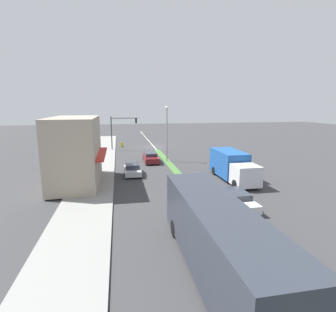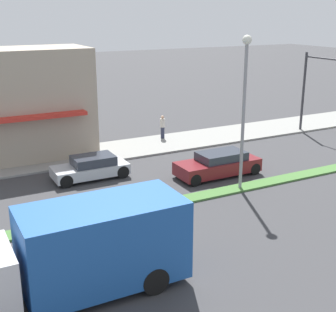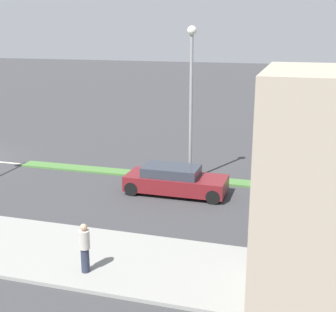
% 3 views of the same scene
% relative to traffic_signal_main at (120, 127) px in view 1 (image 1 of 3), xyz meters
% --- Properties ---
extents(ground_plane, '(160.00, 160.00, 0.00)m').
position_rel_traffic_signal_main_xyz_m(ground_plane, '(-6.12, 15.60, -3.90)').
color(ground_plane, '#38383A').
extents(sidewalk_right, '(4.00, 73.00, 0.12)m').
position_rel_traffic_signal_main_xyz_m(sidewalk_right, '(2.88, 16.10, -3.84)').
color(sidewalk_right, gray).
rests_on(sidewalk_right, ground).
extents(median_strip, '(0.90, 46.00, 0.10)m').
position_rel_traffic_signal_main_xyz_m(median_strip, '(-6.12, 24.60, -3.85)').
color(median_strip, '#477538').
rests_on(median_strip, ground).
extents(lane_marking_center, '(0.16, 60.00, 0.01)m').
position_rel_traffic_signal_main_xyz_m(lane_marking_center, '(-6.12, -2.40, -3.90)').
color(lane_marking_center, beige).
rests_on(lane_marking_center, ground).
extents(building_corner_store, '(4.81, 8.72, 6.36)m').
position_rel_traffic_signal_main_xyz_m(building_corner_store, '(4.30, 19.69, -0.60)').
color(building_corner_store, tan).
rests_on(building_corner_store, sidewalk_right).
extents(traffic_signal_main, '(4.59, 0.34, 5.60)m').
position_rel_traffic_signal_main_xyz_m(traffic_signal_main, '(0.00, 0.00, 0.00)').
color(traffic_signal_main, '#333338').
rests_on(traffic_signal_main, sidewalk_right).
extents(street_lamp, '(0.44, 0.44, 7.37)m').
position_rel_traffic_signal_main_xyz_m(street_lamp, '(-6.12, 11.01, 0.88)').
color(street_lamp, gray).
rests_on(street_lamp, median_strip).
extents(pedestrian, '(0.34, 0.34, 1.59)m').
position_rel_traffic_signal_main_xyz_m(pedestrian, '(3.93, 10.18, -2.95)').
color(pedestrian, '#282D42').
rests_on(pedestrian, sidewalk_right).
extents(warning_aframe_sign, '(0.45, 0.53, 0.84)m').
position_rel_traffic_signal_main_xyz_m(warning_aframe_sign, '(-0.33, -3.11, -3.47)').
color(warning_aframe_sign, yellow).
rests_on(warning_aframe_sign, ground).
extents(delivery_truck, '(2.44, 7.50, 2.87)m').
position_rel_traffic_signal_main_xyz_m(delivery_truck, '(-11.12, 20.89, -2.43)').
color(delivery_truck, silver).
rests_on(delivery_truck, ground).
extents(city_bus, '(2.56, 11.00, 3.26)m').
position_rel_traffic_signal_main_xyz_m(city_bus, '(-3.92, 35.19, -2.15)').
color(city_bus, '#2D333D').
rests_on(city_bus, ground).
extents(sedan_maroon, '(1.81, 4.59, 1.29)m').
position_rel_traffic_signal_main_xyz_m(sedan_maroon, '(-3.92, 10.84, -3.27)').
color(sedan_maroon, maroon).
rests_on(sedan_maroon, ground).
extents(sedan_silver, '(1.77, 3.94, 1.21)m').
position_rel_traffic_signal_main_xyz_m(sedan_silver, '(-1.12, 17.03, -3.31)').
color(sedan_silver, '#B7BABF').
rests_on(sedan_silver, ground).
extents(van_white, '(1.76, 4.14, 1.21)m').
position_rel_traffic_signal_main_xyz_m(van_white, '(-8.32, 28.06, -3.30)').
color(van_white, silver).
rests_on(van_white, ground).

